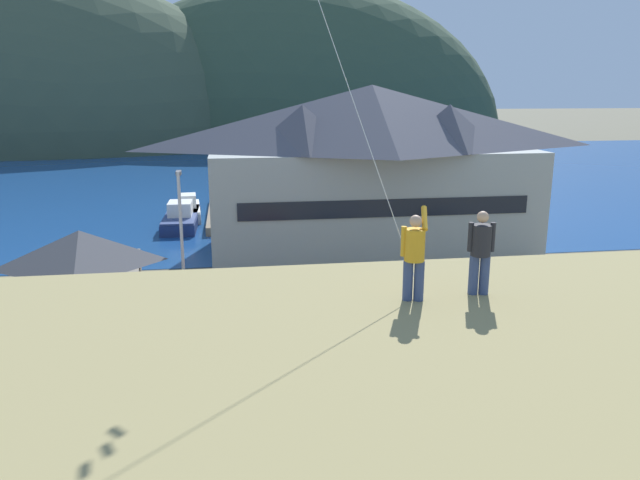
# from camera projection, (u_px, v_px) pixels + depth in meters

# --- Properties ---
(ground_plane) EXTENTS (600.00, 600.00, 0.00)m
(ground_plane) POSITION_uv_depth(u_px,v_px,m) (325.00, 404.00, 21.92)
(ground_plane) COLOR #66604C
(parking_lot_pad) EXTENTS (40.00, 20.00, 0.10)m
(parking_lot_pad) POSITION_uv_depth(u_px,v_px,m) (308.00, 346.00, 26.71)
(parking_lot_pad) COLOR gray
(parking_lot_pad) RESTS_ON ground
(bay_water) EXTENTS (360.00, 84.00, 0.03)m
(bay_water) POSITION_uv_depth(u_px,v_px,m) (254.00, 175.00, 79.47)
(bay_water) COLOR navy
(bay_water) RESTS_ON ground
(far_hill_west_ridge) EXTENTS (96.70, 60.78, 65.65)m
(far_hill_west_ridge) POSITION_uv_depth(u_px,v_px,m) (45.00, 144.00, 122.89)
(far_hill_west_ridge) COLOR #3D4C38
(far_hill_west_ridge) RESTS_ON ground
(far_hill_east_peak) EXTENTS (92.35, 60.08, 66.93)m
(far_hill_east_peak) POSITION_uv_depth(u_px,v_px,m) (297.00, 139.00, 136.28)
(far_hill_east_peak) COLOR #334733
(far_hill_east_peak) RESTS_ON ground
(harbor_lodge) EXTENTS (22.81, 10.29, 11.30)m
(harbor_lodge) POSITION_uv_depth(u_px,v_px,m) (371.00, 165.00, 41.06)
(harbor_lodge) COLOR #999E99
(harbor_lodge) RESTS_ON ground
(storage_shed_near_lot) EXTENTS (6.03, 5.69, 4.84)m
(storage_shed_near_lot) POSITION_uv_depth(u_px,v_px,m) (83.00, 279.00, 27.96)
(storage_shed_near_lot) COLOR #756B5B
(storage_shed_near_lot) RESTS_ON ground
(storage_shed_waterside) EXTENTS (6.29, 4.89, 3.99)m
(storage_shed_waterside) POSITION_uv_depth(u_px,v_px,m) (305.00, 216.00, 43.85)
(storage_shed_waterside) COLOR #756B5B
(storage_shed_waterside) RESTS_ON ground
(wharf_dock) EXTENTS (3.20, 14.81, 0.70)m
(wharf_dock) POSITION_uv_depth(u_px,v_px,m) (227.00, 213.00, 53.63)
(wharf_dock) COLOR #70604C
(wharf_dock) RESTS_ON ground
(moored_boat_wharfside) EXTENTS (2.77, 8.28, 2.16)m
(moored_boat_wharfside) POSITION_uv_depth(u_px,v_px,m) (181.00, 218.00, 49.81)
(moored_boat_wharfside) COLOR navy
(moored_boat_wharfside) RESTS_ON ground
(moored_boat_outer_mooring) EXTENTS (2.77, 7.56, 2.16)m
(moored_boat_outer_mooring) POSITION_uv_depth(u_px,v_px,m) (269.00, 213.00, 51.62)
(moored_boat_outer_mooring) COLOR silver
(moored_boat_outer_mooring) RESTS_ON ground
(moored_boat_inner_slip) EXTENTS (2.51, 6.64, 2.16)m
(moored_boat_inner_slip) POSITION_uv_depth(u_px,v_px,m) (188.00, 210.00, 53.08)
(moored_boat_inner_slip) COLOR silver
(moored_boat_inner_slip) RESTS_ON ground
(parked_car_corner_spot) EXTENTS (4.33, 2.32, 1.82)m
(parked_car_corner_spot) POSITION_uv_depth(u_px,v_px,m) (544.00, 293.00, 30.49)
(parked_car_corner_spot) COLOR black
(parked_car_corner_spot) RESTS_ON parking_lot_pad
(parked_car_mid_row_center) EXTENTS (4.29, 2.23, 1.82)m
(parked_car_mid_row_center) POSITION_uv_depth(u_px,v_px,m) (203.00, 372.00, 22.02)
(parked_car_mid_row_center) COLOR navy
(parked_car_mid_row_center) RESTS_ON parking_lot_pad
(parked_car_mid_row_far) EXTENTS (4.27, 2.20, 1.82)m
(parked_car_mid_row_far) POSITION_uv_depth(u_px,v_px,m) (390.00, 301.00, 29.34)
(parked_car_mid_row_far) COLOR #9EA3A8
(parked_car_mid_row_far) RESTS_ON parking_lot_pad
(parked_car_back_row_left) EXTENTS (4.23, 2.11, 1.82)m
(parked_car_back_row_left) POSITION_uv_depth(u_px,v_px,m) (287.00, 304.00, 28.90)
(parked_car_back_row_left) COLOR red
(parked_car_back_row_left) RESTS_ON parking_lot_pad
(parked_car_back_row_right) EXTENTS (4.30, 2.25, 1.82)m
(parked_car_back_row_right) POSITION_uv_depth(u_px,v_px,m) (491.00, 369.00, 22.26)
(parked_car_back_row_right) COLOR #9EA3A8
(parked_car_back_row_right) RESTS_ON parking_lot_pad
(parking_light_pole) EXTENTS (0.24, 0.78, 7.03)m
(parking_light_pole) POSITION_uv_depth(u_px,v_px,m) (181.00, 231.00, 30.23)
(parking_light_pole) COLOR #ADADB2
(parking_light_pole) RESTS_ON parking_lot_pad
(person_kite_flyer) EXTENTS (0.61, 0.61, 1.86)m
(person_kite_flyer) POSITION_uv_depth(u_px,v_px,m) (414.00, 254.00, 11.92)
(person_kite_flyer) COLOR #384770
(person_kite_flyer) RESTS_ON grassy_hill_foreground
(person_companion) EXTENTS (0.54, 0.40, 1.74)m
(person_companion) POSITION_uv_depth(u_px,v_px,m) (481.00, 250.00, 12.29)
(person_companion) COLOR #384770
(person_companion) RESTS_ON grassy_hill_foreground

